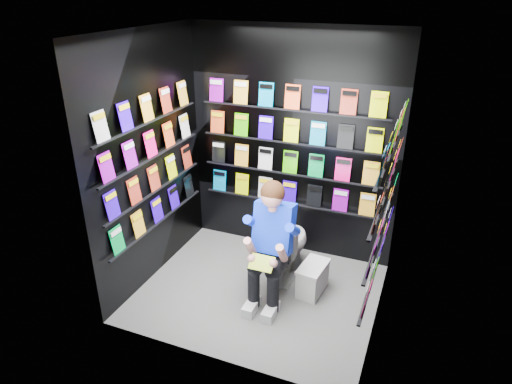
% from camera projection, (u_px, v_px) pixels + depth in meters
% --- Properties ---
extents(floor, '(2.40, 2.40, 0.00)m').
position_uv_depth(floor, '(258.00, 292.00, 4.80)').
color(floor, '#585856').
rests_on(floor, ground).
extents(ceiling, '(2.40, 2.40, 0.00)m').
position_uv_depth(ceiling, '(259.00, 32.00, 3.71)').
color(ceiling, white).
rests_on(ceiling, floor).
extents(wall_back, '(2.40, 0.04, 2.60)m').
position_uv_depth(wall_back, '(292.00, 146.00, 5.09)').
color(wall_back, black).
rests_on(wall_back, floor).
extents(wall_front, '(2.40, 0.04, 2.60)m').
position_uv_depth(wall_front, '(209.00, 227.00, 3.41)').
color(wall_front, black).
rests_on(wall_front, floor).
extents(wall_left, '(0.04, 2.00, 2.60)m').
position_uv_depth(wall_left, '(150.00, 161.00, 4.66)').
color(wall_left, black).
rests_on(wall_left, floor).
extents(wall_right, '(0.04, 2.00, 2.60)m').
position_uv_depth(wall_right, '(391.00, 199.00, 3.84)').
color(wall_right, black).
rests_on(wall_right, floor).
extents(comics_back, '(2.10, 0.06, 1.37)m').
position_uv_depth(comics_back, '(291.00, 146.00, 5.07)').
color(comics_back, '#E64D1F').
rests_on(comics_back, wall_back).
extents(comics_left, '(0.06, 1.70, 1.37)m').
position_uv_depth(comics_left, '(152.00, 161.00, 4.65)').
color(comics_left, '#E64D1F').
rests_on(comics_left, wall_left).
extents(comics_right, '(0.06, 1.70, 1.37)m').
position_uv_depth(comics_right, '(387.00, 198.00, 3.85)').
color(comics_right, '#E64D1F').
rests_on(comics_right, wall_right).
extents(toilet, '(0.42, 0.75, 0.73)m').
position_uv_depth(toilet, '(286.00, 245.00, 4.96)').
color(toilet, white).
rests_on(toilet, floor).
extents(longbox, '(0.26, 0.42, 0.30)m').
position_uv_depth(longbox, '(312.00, 280.00, 4.75)').
color(longbox, silver).
rests_on(longbox, floor).
extents(longbox_lid, '(0.28, 0.44, 0.03)m').
position_uv_depth(longbox_lid, '(313.00, 267.00, 4.68)').
color(longbox_lid, silver).
rests_on(longbox_lid, longbox).
extents(reader, '(0.53, 0.77, 1.41)m').
position_uv_depth(reader, '(275.00, 228.00, 4.48)').
color(reader, '#0623C5').
rests_on(reader, toilet).
extents(held_comic, '(0.24, 0.14, 0.10)m').
position_uv_depth(held_comic, '(262.00, 263.00, 4.26)').
color(held_comic, green).
rests_on(held_comic, reader).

